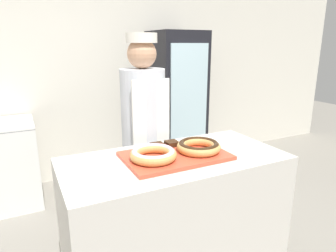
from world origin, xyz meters
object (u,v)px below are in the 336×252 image
Objects in this scene: donut_chocolate_glaze at (199,146)px; brownie_back_right at (172,143)px; serving_tray at (175,156)px; brownie_back_left at (158,146)px; baker_person at (144,136)px; beverage_fridge at (176,104)px; donut_light_glaze at (153,154)px.

brownie_back_right is at bearing 121.77° from donut_chocolate_glaze.
serving_tray is at bearing -109.33° from brownie_back_right.
donut_chocolate_glaze is 0.27m from brownie_back_left.
brownie_back_left is 0.46m from baker_person.
serving_tray is at bearing 172.16° from donut_chocolate_glaze.
baker_person is 1.45m from beverage_fridge.
brownie_back_right is 0.05× the size of baker_person.
beverage_fridge reaches higher than donut_chocolate_glaze.
serving_tray is 0.16m from brownie_back_left.
donut_light_glaze is at bearing -121.90° from beverage_fridge.
brownie_back_left is (-0.05, 0.15, 0.03)m from serving_tray.
brownie_back_left is at bearing 109.33° from serving_tray.
donut_light_glaze is 0.65m from baker_person.
serving_tray is 0.17m from donut_chocolate_glaze.
donut_light_glaze is 3.49× the size of brownie_back_left.
beverage_fridge reaches higher than brownie_back_left.
beverage_fridge is at bearing 58.08° from brownie_back_left.
brownie_back_right is (0.05, 0.15, 0.03)m from serving_tray.
donut_chocolate_glaze is 0.16× the size of beverage_fridge.
brownie_back_left reaches higher than serving_tray.
serving_tray is 0.60m from baker_person.
donut_chocolate_glaze reaches higher than serving_tray.
brownie_back_left is at bearing 140.92° from donut_chocolate_glaze.
beverage_fridge is at bearing 58.10° from donut_light_glaze.
brownie_back_right is at bearing -87.45° from baker_person.
serving_tray is 0.17m from donut_light_glaze.
donut_chocolate_glaze is 3.49× the size of brownie_back_right.
donut_chocolate_glaze is at bearing -7.84° from serving_tray.
brownie_back_right is (0.21, 0.17, -0.02)m from donut_light_glaze.
baker_person reaches higher than donut_light_glaze.
donut_chocolate_glaze is (0.32, 0.00, 0.00)m from donut_light_glaze.
brownie_back_right is 0.45m from baker_person.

